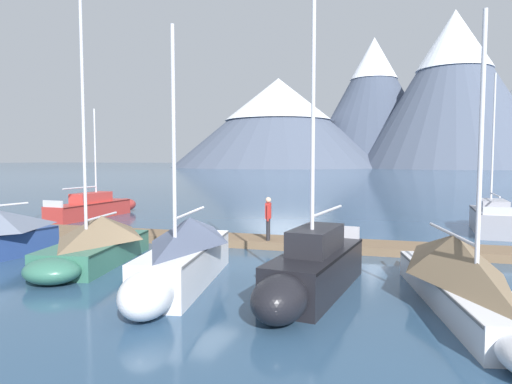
# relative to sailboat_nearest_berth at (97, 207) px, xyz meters

# --- Properties ---
(ground_plane) EXTENTS (700.00, 700.00, 0.00)m
(ground_plane) POSITION_rel_sailboat_nearest_berth_xyz_m (11.46, -9.28, -0.59)
(ground_plane) COLOR #2D4C6B
(mountain_west_summit) EXTENTS (90.17, 90.17, 37.27)m
(mountain_west_summit) POSITION_rel_sailboat_nearest_berth_xyz_m (-41.08, 165.28, 19.07)
(mountain_west_summit) COLOR #4C566B
(mountain_west_summit) RESTS_ON ground
(mountain_central_massif) EXTENTS (59.34, 59.34, 55.54)m
(mountain_central_massif) POSITION_rel_sailboat_nearest_berth_xyz_m (-4.08, 184.84, 27.83)
(mountain_central_massif) COLOR #424C60
(mountain_central_massif) RESTS_ON ground
(mountain_shoulder_ridge) EXTENTS (69.61, 69.61, 59.14)m
(mountain_shoulder_ridge) POSITION_rel_sailboat_nearest_berth_xyz_m (27.08, 168.79, 30.00)
(mountain_shoulder_ridge) COLOR #4C566B
(mountain_shoulder_ridge) RESTS_ON ground
(dock) EXTENTS (25.69, 3.71, 0.30)m
(dock) POSITION_rel_sailboat_nearest_berth_xyz_m (11.46, -5.28, -0.44)
(dock) COLOR brown
(dock) RESTS_ON ground
(sailboat_nearest_berth) EXTENTS (1.47, 7.20, 6.44)m
(sailboat_nearest_berth) POSITION_rel_sailboat_nearest_berth_xyz_m (0.00, 0.00, 0.00)
(sailboat_nearest_berth) COLOR #B2332D
(sailboat_nearest_berth) RESTS_ON ground
(sailboat_mid_dock_port) EXTENTS (3.17, 6.06, 8.43)m
(sailboat_mid_dock_port) POSITION_rel_sailboat_nearest_berth_xyz_m (8.33, -10.23, 0.16)
(sailboat_mid_dock_port) COLOR #336B56
(sailboat_mid_dock_port) RESTS_ON ground
(sailboat_mid_dock_starboard) EXTENTS (2.70, 6.57, 6.83)m
(sailboat_mid_dock_starboard) POSITION_rel_sailboat_nearest_berth_xyz_m (12.42, -11.60, 0.28)
(sailboat_mid_dock_starboard) COLOR white
(sailboat_mid_dock_starboard) RESTS_ON ground
(sailboat_far_berth) EXTENTS (1.74, 5.93, 9.38)m
(sailboat_far_berth) POSITION_rel_sailboat_nearest_berth_xyz_m (15.94, -11.32, 0.11)
(sailboat_far_berth) COLOR black
(sailboat_far_berth) RESTS_ON ground
(sailboat_outer_slip) EXTENTS (3.25, 7.48, 6.54)m
(sailboat_outer_slip) POSITION_rel_sailboat_nearest_berth_xyz_m (19.43, -11.07, 0.21)
(sailboat_outer_slip) COLOR silver
(sailboat_outer_slip) RESTS_ON ground
(sailboat_end_of_dock) EXTENTS (1.71, 5.98, 7.56)m
(sailboat_end_of_dock) POSITION_rel_sailboat_nearest_berth_xyz_m (21.56, 2.08, 0.06)
(sailboat_end_of_dock) COLOR #93939E
(sailboat_end_of_dock) RESTS_ON ground
(person_on_dock) EXTENTS (0.31, 0.57, 1.69)m
(person_on_dock) POSITION_rel_sailboat_nearest_berth_xyz_m (12.83, -5.60, 0.67)
(person_on_dock) COLOR #232328
(person_on_dock) RESTS_ON dock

